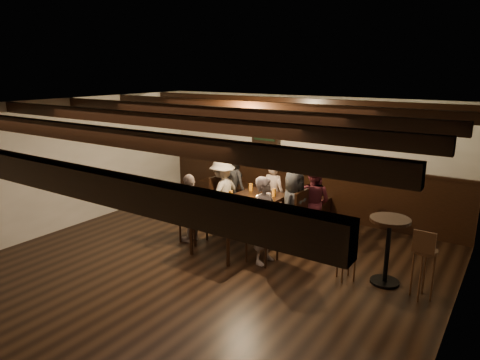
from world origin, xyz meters
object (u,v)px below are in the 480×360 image
Objects in this scene: person_bench_right at (313,202)px; bar_stool_left at (346,256)px; person_bench_centre at (273,194)px; chair_left_far at (193,226)px; bar_stool_right at (423,273)px; person_right_near at (293,208)px; high_top_table at (388,241)px; person_left_far at (191,208)px; chair_right_far at (263,244)px; person_right_far at (265,220)px; chair_right_near at (291,227)px; dining_table at (242,206)px; person_left_near at (223,193)px; chair_left_near at (224,211)px; person_bench_left at (230,184)px.

person_bench_right is 1.63m from bar_stool_left.
chair_left_far is at bearing 64.40° from person_bench_centre.
person_right_near is at bearing 163.66° from bar_stool_right.
high_top_table is 0.60m from bar_stool_left.
chair_right_far is at bearing 90.00° from person_left_far.
person_right_near is 2.34m from bar_stool_right.
bar_stool_left is 1.00m from bar_stool_right.
person_right_far is 1.78m from high_top_table.
person_bench_centre is at bearing 51.34° from person_right_near.
person_right_far is at bearing -178.10° from chair_right_near.
person_right_near reaches higher than dining_table.
bar_stool_left is at bearing 93.65° from person_left_far.
bar_stool_left is (1.96, -1.37, -0.25)m from person_bench_centre.
person_right_far reaches higher than bar_stool_right.
chair_right_far is (-0.02, -0.90, -0.00)m from chair_right_near.
person_left_near reaches higher than bar_stool_left.
chair_right_near is 2.36m from bar_stool_right.
person_left_near is at bearing 178.92° from bar_stool_left.
person_bench_left is (-0.17, 0.45, 0.40)m from chair_left_near.
chair_right_near is 0.35m from person_right_near.
person_right_near is at bearing 121.50° from chair_left_far.
person_bench_right is (1.63, 0.41, 0.36)m from chair_left_near.
bar_stool_left is at bearing -119.85° from chair_right_near.
chair_right_far reaches higher than chair_left_far.
chair_left_far is (-0.73, -0.43, -0.38)m from dining_table.
person_bench_left is at bearing 171.61° from bar_stool_left.
chair_right_far is 1.41m from person_bench_right.
person_bench_right is at bearing 146.47° from bar_stool_left.
high_top_table is at bearing 37.29° from bar_stool_left.
high_top_table is (3.22, -0.58, -0.02)m from person_left_near.
chair_left_near is 3.76m from bar_stool_right.
chair_right_near is at bearing 164.48° from person_bench_left.
chair_left_near is at bearing 90.00° from person_right_near.
chair_left_near is 0.70× the size of person_right_far.
person_bench_left is (-0.15, 1.35, 0.42)m from chair_left_far.
person_left_far reaches higher than chair_left_near.
high_top_table is (3.19, -0.58, 0.34)m from chair_left_near.
chair_left_far is 1.70m from person_bench_centre.
bar_stool_right is at bearing 164.14° from person_bench_left.
high_top_table is at bearing 155.91° from person_bench_centre.
person_bench_centre is at bearing 26.57° from person_right_far.
chair_left_far is 2.71m from bar_stool_left.
bar_stool_left reaches higher than dining_table.
person_left_far reaches higher than chair_right_far.
person_right_near is (0.76, 0.43, -0.01)m from dining_table.
person_bench_left is (-1.59, 1.38, 0.40)m from chair_right_far.
person_left_far is at bearing 0.00° from person_left_near.
person_left_far reaches higher than high_top_table.
chair_right_near is 1.46m from bar_stool_left.
high_top_table is (1.72, -0.55, -0.01)m from person_right_near.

